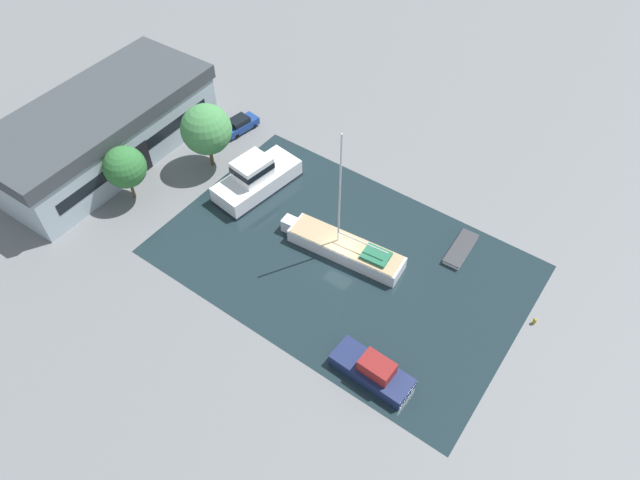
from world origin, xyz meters
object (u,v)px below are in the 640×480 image
(sailboat_moored, at_px, (344,247))
(small_dinghy, at_px, (461,249))
(quay_tree_near_building, at_px, (206,129))
(parked_car, at_px, (240,124))
(quay_tree_by_water, at_px, (125,167))
(warehouse_building, at_px, (101,130))
(motor_cruiser, at_px, (256,178))
(cabin_boat, at_px, (373,370))

(sailboat_moored, distance_m, small_dinghy, 10.71)
(quay_tree_near_building, xyz_separation_m, parked_car, (6.08, 1.36, -3.75))
(quay_tree_by_water, bearing_deg, parked_car, -6.29)
(warehouse_building, height_order, parked_car, warehouse_building)
(warehouse_building, relative_size, sailboat_moored, 1.82)
(quay_tree_by_water, height_order, motor_cruiser, quay_tree_by_water)
(quay_tree_near_building, bearing_deg, parked_car, 12.61)
(parked_car, height_order, cabin_boat, cabin_boat)
(warehouse_building, xyz_separation_m, quay_tree_by_water, (-2.93, -7.12, 0.69))
(parked_car, relative_size, motor_cruiser, 0.46)
(parked_car, bearing_deg, quay_tree_near_building, -68.72)
(warehouse_building, xyz_separation_m, sailboat_moored, (3.19, -28.14, -2.49))
(small_dinghy, bearing_deg, warehouse_building, -167.74)
(quay_tree_by_water, distance_m, small_dinghy, 32.33)
(motor_cruiser, height_order, small_dinghy, motor_cruiser)
(parked_car, xyz_separation_m, motor_cruiser, (-6.20, -7.54, 0.58))
(quay_tree_by_water, xyz_separation_m, cabin_boat, (-2.81, -29.70, -3.16))
(sailboat_moored, relative_size, cabin_boat, 2.04)
(warehouse_building, height_order, small_dinghy, warehouse_building)
(parked_car, distance_m, motor_cruiser, 9.78)
(sailboat_moored, bearing_deg, quay_tree_by_water, 101.00)
(warehouse_building, distance_m, quay_tree_near_building, 11.42)
(quay_tree_near_building, xyz_separation_m, cabin_boat, (-10.99, -26.77, -3.78))
(quay_tree_near_building, bearing_deg, cabin_boat, -112.32)
(warehouse_building, height_order, quay_tree_near_building, quay_tree_near_building)
(motor_cruiser, bearing_deg, quay_tree_near_building, 6.42)
(quay_tree_by_water, xyz_separation_m, sailboat_moored, (6.12, -21.02, -3.18))
(parked_car, xyz_separation_m, small_dinghy, (-1.69, -27.98, -0.58))
(warehouse_building, bearing_deg, sailboat_moored, -85.00)
(sailboat_moored, bearing_deg, small_dinghy, -58.16)
(quay_tree_by_water, xyz_separation_m, parked_car, (14.27, -1.57, -3.13))
(sailboat_moored, height_order, cabin_boat, sailboat_moored)
(warehouse_building, height_order, sailboat_moored, sailboat_moored)
(warehouse_building, relative_size, small_dinghy, 5.18)
(parked_car, xyz_separation_m, sailboat_moored, (-8.14, -19.44, -0.05))
(quay_tree_by_water, distance_m, cabin_boat, 30.00)
(small_dinghy, distance_m, cabin_boat, 15.40)
(motor_cruiser, distance_m, small_dinghy, 20.97)
(warehouse_building, distance_m, quay_tree_by_water, 7.73)
(small_dinghy, height_order, cabin_boat, cabin_boat)
(warehouse_building, height_order, cabin_boat, warehouse_building)
(quay_tree_near_building, xyz_separation_m, quay_tree_by_water, (-8.18, 2.93, -0.61))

